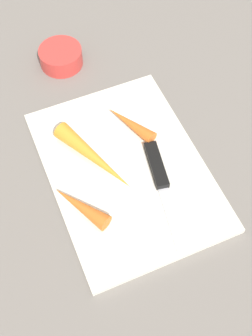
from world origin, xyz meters
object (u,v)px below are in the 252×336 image
Objects in this scene: knife at (158,172)px; carrot_shortest at (130,123)px; carrot_medium at (80,206)px; cutting_board at (126,170)px; small_bowl at (61,57)px; carrot_longest at (94,157)px.

carrot_shortest is (-0.11, -0.01, 0.01)m from knife.
carrot_medium is at bearing 104.67° from carrot_shortest.
knife reaches higher than cutting_board.
knife is 2.31× the size of small_bowl.
carrot_shortest is 0.99× the size of carrot_medium.
carrot_medium is (0.01, -0.15, 0.01)m from knife.
knife is at bearing 56.10° from cutting_board.
carrot_longest is (-0.06, -0.09, 0.01)m from knife.
carrot_medium is (0.08, -0.05, -0.00)m from carrot_longest.
knife is 0.15m from carrot_medium.
carrot_shortest and small_bowl have the same top height.
knife is 0.11m from carrot_longest.
small_bowl is (-0.26, 0.03, -0.01)m from carrot_longest.
carrot_medium is at bearing -65.48° from cutting_board.
carrot_medium reaches higher than small_bowl.
small_bowl is at bearing -158.36° from knife.
cutting_board is at bearing -113.96° from knife.
carrot_longest is 0.26m from small_bowl.
carrot_shortest is 0.19m from carrot_medium.
cutting_board is at bearing 31.06° from carrot_longest.
small_bowl is at bearing -176.06° from cutting_board.
carrot_shortest is at bearing -80.26° from carrot_medium.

